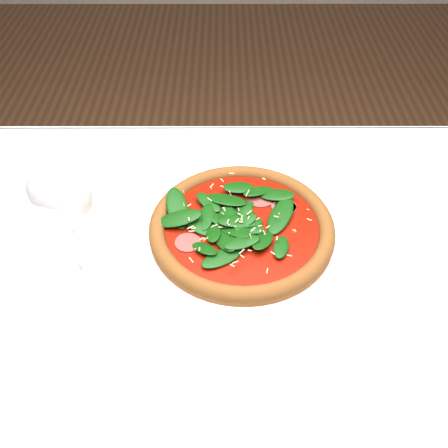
{
  "coord_description": "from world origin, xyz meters",
  "views": [
    {
      "loc": [
        -0.02,
        -0.47,
        1.34
      ],
      "look_at": [
        -0.02,
        0.1,
        0.77
      ],
      "focal_mm": 40.0,
      "sensor_mm": 36.0,
      "label": 1
    }
  ],
  "objects": [
    {
      "name": "pizza",
      "position": [
        0.01,
        0.09,
        0.78
      ],
      "size": [
        0.35,
        0.35,
        0.04
      ],
      "rotation": [
        0.0,
        0.0,
        -0.22
      ],
      "color": "#9F5526",
      "rests_on": "plate"
    },
    {
      "name": "dining_table",
      "position": [
        0.0,
        0.0,
        0.65
      ],
      "size": [
        1.21,
        0.81,
        0.75
      ],
      "color": "white",
      "rests_on": "ground"
    },
    {
      "name": "plate",
      "position": [
        0.01,
        0.09,
        0.76
      ],
      "size": [
        0.34,
        0.34,
        0.01
      ],
      "color": "silver",
      "rests_on": "dining_table"
    },
    {
      "name": "wine_glass",
      "position": [
        -0.24,
        0.02,
        0.9
      ],
      "size": [
        0.09,
        0.09,
        0.21
      ],
      "color": "silver",
      "rests_on": "dining_table"
    }
  ]
}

